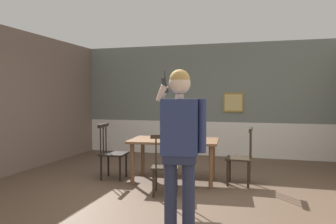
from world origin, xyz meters
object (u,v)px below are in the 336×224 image
at_px(chair_by_doorway, 112,152).
at_px(chair_at_table_head, 241,157).
at_px(chair_near_window, 165,166).
at_px(dining_table, 174,145).
at_px(person_figure, 180,138).

height_order(chair_by_doorway, chair_at_table_head, chair_by_doorway).
bearing_deg(chair_near_window, dining_table, 83.99).
bearing_deg(chair_by_doorway, dining_table, 89.97).
xyz_separation_m(chair_by_doorway, chair_at_table_head, (2.29, 0.21, -0.01)).
bearing_deg(chair_at_table_head, dining_table, 96.02).
relative_size(chair_near_window, chair_by_doorway, 0.94).
xyz_separation_m(dining_table, chair_by_doorway, (-1.15, -0.10, -0.17)).
relative_size(dining_table, chair_near_window, 1.70).
distance_m(dining_table, person_figure, 2.24).
bearing_deg(person_figure, chair_by_doorway, -56.05).
bearing_deg(dining_table, chair_near_window, -84.49).
bearing_deg(person_figure, dining_table, -80.94).
bearing_deg(person_figure, chair_near_window, -74.35).
bearing_deg(chair_near_window, chair_by_doorway, 138.11).
xyz_separation_m(chair_near_window, chair_by_doorway, (-1.22, 0.72, 0.03)).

